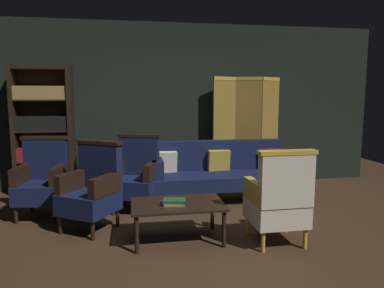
{
  "coord_description": "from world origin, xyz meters",
  "views": [
    {
      "loc": [
        -0.78,
        -3.76,
        1.58
      ],
      "look_at": [
        0.0,
        0.8,
        0.95
      ],
      "focal_mm": 33.41,
      "sensor_mm": 36.0,
      "label": 1
    }
  ],
  "objects_px": {
    "bookshelf": "(44,128)",
    "book_green_cloth": "(174,201)",
    "armchair_wing_far": "(136,175)",
    "book_tan_leather": "(174,203)",
    "potted_plant": "(94,169)",
    "coffee_table": "(178,207)",
    "armchair_gilt_accent": "(279,200)",
    "velvet_couch": "(220,170)",
    "armchair_wing_left": "(92,188)",
    "armchair_wing_right": "(42,179)",
    "folding_screen": "(247,130)"
  },
  "relations": [
    {
      "from": "armchair_wing_far",
      "to": "book_tan_leather",
      "type": "height_order",
      "value": "armchair_wing_far"
    },
    {
      "from": "coffee_table",
      "to": "armchair_wing_right",
      "type": "xyz_separation_m",
      "value": [
        -1.64,
        1.11,
        0.12
      ]
    },
    {
      "from": "armchair_wing_left",
      "to": "armchair_wing_far",
      "type": "relative_size",
      "value": 1.0
    },
    {
      "from": "folding_screen",
      "to": "armchair_wing_left",
      "type": "distance_m",
      "value": 3.08
    },
    {
      "from": "book_tan_leather",
      "to": "folding_screen",
      "type": "bearing_deg",
      "value": 55.82
    },
    {
      "from": "armchair_wing_left",
      "to": "book_green_cloth",
      "type": "relative_size",
      "value": 4.39
    },
    {
      "from": "armchair_wing_left",
      "to": "book_tan_leather",
      "type": "xyz_separation_m",
      "value": [
        0.91,
        -0.58,
        -0.06
      ]
    },
    {
      "from": "bookshelf",
      "to": "armchair_wing_left",
      "type": "relative_size",
      "value": 1.97
    },
    {
      "from": "potted_plant",
      "to": "book_green_cloth",
      "type": "height_order",
      "value": "potted_plant"
    },
    {
      "from": "armchair_wing_far",
      "to": "armchair_wing_right",
      "type": "bearing_deg",
      "value": -176.81
    },
    {
      "from": "potted_plant",
      "to": "book_tan_leather",
      "type": "bearing_deg",
      "value": -60.02
    },
    {
      "from": "armchair_gilt_accent",
      "to": "potted_plant",
      "type": "height_order",
      "value": "armchair_gilt_accent"
    },
    {
      "from": "folding_screen",
      "to": "book_tan_leather",
      "type": "height_order",
      "value": "folding_screen"
    },
    {
      "from": "bookshelf",
      "to": "armchair_wing_far",
      "type": "distance_m",
      "value": 1.86
    },
    {
      "from": "coffee_table",
      "to": "armchair_wing_far",
      "type": "height_order",
      "value": "armchair_wing_far"
    },
    {
      "from": "book_tan_leather",
      "to": "book_green_cloth",
      "type": "bearing_deg",
      "value": 0.0
    },
    {
      "from": "book_tan_leather",
      "to": "armchair_wing_right",
      "type": "bearing_deg",
      "value": 144.1
    },
    {
      "from": "armchair_wing_right",
      "to": "potted_plant",
      "type": "distance_m",
      "value": 0.83
    },
    {
      "from": "folding_screen",
      "to": "book_tan_leather",
      "type": "xyz_separation_m",
      "value": [
        -1.58,
        -2.33,
        -0.55
      ]
    },
    {
      "from": "armchair_gilt_accent",
      "to": "book_green_cloth",
      "type": "xyz_separation_m",
      "value": [
        -1.08,
        0.23,
        -0.03
      ]
    },
    {
      "from": "armchair_gilt_accent",
      "to": "book_tan_leather",
      "type": "height_order",
      "value": "armchair_gilt_accent"
    },
    {
      "from": "armchair_gilt_accent",
      "to": "velvet_couch",
      "type": "bearing_deg",
      "value": 96.1
    },
    {
      "from": "folding_screen",
      "to": "armchair_wing_right",
      "type": "relative_size",
      "value": 1.83
    },
    {
      "from": "book_green_cloth",
      "to": "armchair_wing_left",
      "type": "bearing_deg",
      "value": 147.46
    },
    {
      "from": "armchair_gilt_accent",
      "to": "coffee_table",
      "type": "bearing_deg",
      "value": 164.86
    },
    {
      "from": "bookshelf",
      "to": "armchair_wing_right",
      "type": "bearing_deg",
      "value": -79.63
    },
    {
      "from": "armchair_gilt_accent",
      "to": "potted_plant",
      "type": "relative_size",
      "value": 1.22
    },
    {
      "from": "folding_screen",
      "to": "armchair_wing_far",
      "type": "xyz_separation_m",
      "value": [
        -1.97,
        -1.1,
        -0.5
      ]
    },
    {
      "from": "armchair_wing_far",
      "to": "velvet_couch",
      "type": "bearing_deg",
      "value": 13.83
    },
    {
      "from": "armchair_gilt_accent",
      "to": "book_tan_leather",
      "type": "xyz_separation_m",
      "value": [
        -1.08,
        0.23,
        -0.06
      ]
    },
    {
      "from": "armchair_wing_far",
      "to": "coffee_table",
      "type": "bearing_deg",
      "value": -69.97
    },
    {
      "from": "book_green_cloth",
      "to": "potted_plant",
      "type": "bearing_deg",
      "value": 119.98
    },
    {
      "from": "velvet_couch",
      "to": "book_tan_leather",
      "type": "bearing_deg",
      "value": -120.12
    },
    {
      "from": "coffee_table",
      "to": "armchair_wing_left",
      "type": "bearing_deg",
      "value": 151.03
    },
    {
      "from": "armchair_gilt_accent",
      "to": "armchair_wing_right",
      "type": "bearing_deg",
      "value": 152.67
    },
    {
      "from": "folding_screen",
      "to": "coffee_table",
      "type": "xyz_separation_m",
      "value": [
        -1.54,
        -2.28,
        -0.61
      ]
    },
    {
      "from": "armchair_gilt_accent",
      "to": "armchair_wing_left",
      "type": "height_order",
      "value": "same"
    },
    {
      "from": "bookshelf",
      "to": "book_green_cloth",
      "type": "relative_size",
      "value": 8.65
    },
    {
      "from": "coffee_table",
      "to": "armchair_wing_right",
      "type": "distance_m",
      "value": 1.98
    },
    {
      "from": "armchair_wing_left",
      "to": "armchair_wing_far",
      "type": "xyz_separation_m",
      "value": [
        0.52,
        0.65,
        0.0
      ]
    },
    {
      "from": "bookshelf",
      "to": "coffee_table",
      "type": "distance_m",
      "value": 2.98
    },
    {
      "from": "armchair_wing_far",
      "to": "book_green_cloth",
      "type": "bearing_deg",
      "value": -72.57
    },
    {
      "from": "folding_screen",
      "to": "bookshelf",
      "type": "bearing_deg",
      "value": -179.16
    },
    {
      "from": "armchair_wing_far",
      "to": "book_green_cloth",
      "type": "relative_size",
      "value": 4.39
    },
    {
      "from": "armchair_wing_left",
      "to": "book_tan_leather",
      "type": "distance_m",
      "value": 1.08
    },
    {
      "from": "folding_screen",
      "to": "book_green_cloth",
      "type": "xyz_separation_m",
      "value": [
        -1.58,
        -2.33,
        -0.52
      ]
    },
    {
      "from": "potted_plant",
      "to": "book_tan_leather",
      "type": "relative_size",
      "value": 3.85
    },
    {
      "from": "coffee_table",
      "to": "book_tan_leather",
      "type": "distance_m",
      "value": 0.09
    },
    {
      "from": "armchair_gilt_accent",
      "to": "book_green_cloth",
      "type": "relative_size",
      "value": 4.39
    },
    {
      "from": "velvet_couch",
      "to": "armchair_wing_left",
      "type": "distance_m",
      "value": 2.04
    }
  ]
}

